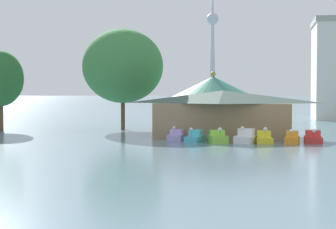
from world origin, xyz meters
TOP-DOWN VIEW (x-y plane):
  - pedal_boat_lavender at (5.22, 39.78)m, footprint 1.55×2.81m
  - pedal_boat_cyan at (7.32, 38.65)m, footprint 1.87×3.04m
  - pedal_boat_lime at (9.62, 38.09)m, footprint 2.35×3.27m
  - pedal_boat_white at (12.36, 37.92)m, footprint 2.23×2.62m
  - pedal_boat_yellow at (14.12, 38.40)m, footprint 1.83×2.82m
  - pedal_boat_orange at (16.80, 38.29)m, footprint 1.57×2.62m
  - pedal_boat_red at (18.90, 39.93)m, footprint 1.74×3.03m
  - boathouse at (9.64, 45.05)m, footprint 15.72×8.60m
  - green_roof_pavilion at (7.26, 57.56)m, footprint 13.18×13.18m
  - shoreline_tree_tall_left at (-19.53, 49.53)m, footprint 6.06×6.06m
  - shoreline_tree_mid at (-4.58, 54.86)m, footprint 10.80×10.80m
  - distant_broadcast_tower at (-25.85, 389.38)m, footprint 8.91×8.91m

SIDE VIEW (x-z plane):
  - pedal_boat_lavender at x=5.22m, z-range -0.31..1.23m
  - pedal_boat_cyan at x=7.32m, z-range -0.28..1.23m
  - pedal_boat_red at x=18.90m, z-range -0.24..1.19m
  - pedal_boat_yellow at x=14.12m, z-range -0.34..1.30m
  - pedal_boat_orange at x=16.80m, z-range -0.24..1.23m
  - pedal_boat_lime at x=9.62m, z-range -0.28..1.30m
  - pedal_boat_white at x=12.36m, z-range -0.29..1.43m
  - boathouse at x=9.64m, z-range 0.12..5.30m
  - green_roof_pavilion at x=7.26m, z-range 0.25..8.08m
  - shoreline_tree_tall_left at x=-19.53m, z-range 1.55..11.90m
  - shoreline_tree_mid at x=-4.58m, z-range 1.78..15.21m
  - distant_broadcast_tower at x=-25.85m, z-range -11.74..115.00m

